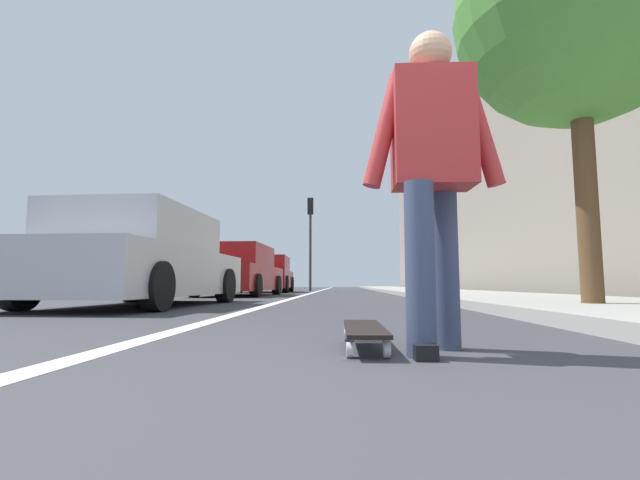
{
  "coord_description": "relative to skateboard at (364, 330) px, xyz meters",
  "views": [
    {
      "loc": [
        -0.92,
        -0.02,
        0.33
      ],
      "look_at": [
        8.37,
        0.47,
        1.27
      ],
      "focal_mm": 24.69,
      "sensor_mm": 36.0,
      "label": 1
    }
  ],
  "objects": [
    {
      "name": "building_facade",
      "position": [
        20.57,
        -5.97,
        5.0
      ],
      "size": [
        40.0,
        1.2,
        10.19
      ],
      "primitive_type": "cube",
      "color": "gray",
      "rests_on": "ground"
    },
    {
      "name": "parked_car_mid",
      "position": [
        10.39,
        3.14,
        0.6
      ],
      "size": [
        4.63,
        2.0,
        1.46
      ],
      "color": "maroon",
      "rests_on": "ground"
    },
    {
      "name": "skateboard",
      "position": [
        0.0,
        0.0,
        0.0
      ],
      "size": [
        0.84,
        0.21,
        0.11
      ],
      "color": "white",
      "rests_on": "ground"
    },
    {
      "name": "parked_car_near",
      "position": [
        4.3,
        3.23,
        0.61
      ],
      "size": [
        4.52,
        2.15,
        1.47
      ],
      "color": "#B7B7BC",
      "rests_on": "ground"
    },
    {
      "name": "ground_plane",
      "position": [
        8.57,
        0.13,
        -0.09
      ],
      "size": [
        80.0,
        80.0,
        0.0
      ],
      "primitive_type": "plane",
      "color": "#38383D"
    },
    {
      "name": "sidewalk_curb",
      "position": [
        16.57,
        -3.13,
        -0.03
      ],
      "size": [
        52.0,
        3.2,
        0.12
      ],
      "primitive_type": "cube",
      "color": "#9E9B93",
      "rests_on": "ground"
    },
    {
      "name": "parked_car_far",
      "position": [
        15.95,
        3.3,
        0.63
      ],
      "size": [
        4.52,
        2.14,
        1.49
      ],
      "color": "maroon",
      "rests_on": "ground"
    },
    {
      "name": "lane_stripe_white",
      "position": [
        18.57,
        1.3,
        -0.09
      ],
      "size": [
        52.0,
        0.16,
        0.01
      ],
      "primitive_type": "cube",
      "color": "silver",
      "rests_on": "ground"
    },
    {
      "name": "traffic_light",
      "position": [
        18.95,
        1.7,
        3.04
      ],
      "size": [
        0.33,
        0.28,
        4.56
      ],
      "color": "#2D2D2D",
      "rests_on": "ground"
    },
    {
      "name": "skater_person",
      "position": [
        -0.15,
        -0.35,
        0.84
      ],
      "size": [
        0.46,
        0.72,
        1.64
      ],
      "color": "#384260",
      "rests_on": "ground"
    },
    {
      "name": "street_tree_near",
      "position": [
        2.84,
        -2.73,
        3.57
      ],
      "size": [
        2.86,
        2.86,
        5.11
      ],
      "color": "brown",
      "rests_on": "ground"
    }
  ]
}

